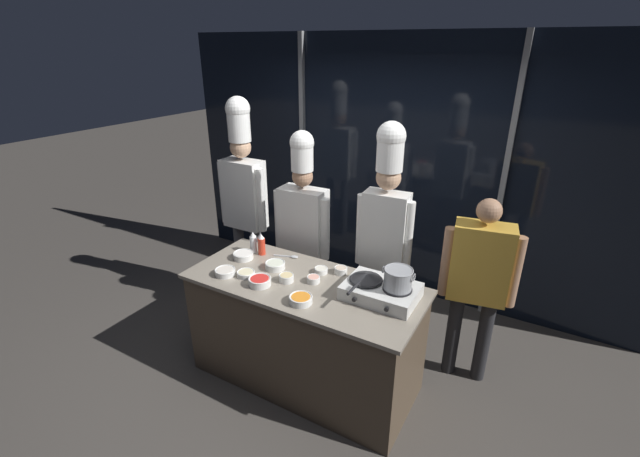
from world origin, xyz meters
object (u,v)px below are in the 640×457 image
Objects in this scene: prep_bowl_garlic at (321,270)px; person_guest at (478,276)px; prep_bowl_rice at (243,255)px; chef_head at (243,188)px; frying_pan at (366,277)px; serving_spoon_slotted at (290,256)px; prep_bowl_onion at (225,272)px; prep_bowl_bean_sprouts at (275,265)px; portable_stove at (381,291)px; squeeze_bottle_chili at (262,245)px; prep_bowl_carrots at (301,299)px; prep_bowl_bell_pepper at (260,281)px; prep_bowl_chicken at (341,270)px; prep_bowl_ginger at (286,277)px; prep_bowl_noodles at (246,273)px; prep_bowl_shrimp at (314,279)px; chef_line at (386,221)px; chef_sous at (303,220)px; squeeze_bottle_clear at (253,243)px; stock_pot at (398,278)px.

person_guest is (1.09, 0.51, 0.00)m from prep_bowl_garlic.
chef_head is (-0.53, 0.68, 0.31)m from prep_bowl_rice.
serving_spoon_slotted is (-0.78, 0.20, -0.13)m from frying_pan.
prep_bowl_onion is at bearing -118.76° from serving_spoon_slotted.
portable_stove is at bearing 1.70° from prep_bowl_bean_sprouts.
prep_bowl_carrots is at bearing -34.12° from squeeze_bottle_chili.
prep_bowl_bell_pepper reaches higher than serving_spoon_slotted.
prep_bowl_ginger is (-0.30, -0.32, 0.00)m from prep_bowl_chicken.
prep_bowl_ginger is 0.05× the size of chef_head.
portable_stove is 0.90m from prep_bowl_bell_pepper.
prep_bowl_garlic is 0.75× the size of prep_bowl_noodles.
prep_bowl_ginger is 0.21m from prep_bowl_shrimp.
frying_pan is 2.19× the size of squeeze_bottle_chili.
prep_bowl_chicken is 1.01× the size of prep_bowl_shrimp.
squeeze_bottle_chili is 0.44m from prep_bowl_onion.
prep_bowl_bell_pepper is 1.12m from chef_line.
portable_stove is at bearing 0.82° from prep_bowl_rice.
squeeze_bottle_chili is 0.39m from prep_bowl_noodles.
prep_bowl_bean_sprouts is (0.33, -0.01, 0.00)m from prep_bowl_rice.
prep_bowl_ginger is at bearing 51.99° from chef_line.
serving_spoon_slotted is 0.10× the size of chef_head.
prep_bowl_shrimp is (0.19, 0.09, -0.00)m from prep_bowl_ginger.
chef_line reaches higher than prep_bowl_shrimp.
chef_sous is at bearing 79.41° from prep_bowl_onion.
prep_bowl_ginger is (-0.16, -0.24, 0.01)m from prep_bowl_garlic.
squeeze_bottle_chili is 1.11× the size of prep_bowl_bell_pepper.
prep_bowl_shrimp is at bearing 35.77° from prep_bowl_bell_pepper.
chef_line is (1.54, -0.08, -0.01)m from chef_head.
person_guest reaches higher than prep_bowl_chicken.
portable_stove is 1.23× the size of frying_pan.
prep_bowl_bean_sprouts is at bearing -24.17° from squeeze_bottle_clear.
prep_bowl_ginger reaches higher than serving_spoon_slotted.
prep_bowl_bean_sprouts is 0.08× the size of chef_sous.
prep_bowl_onion is 1.34m from chef_line.
portable_stove is 0.25× the size of chef_line.
portable_stove is at bearing 11.76° from prep_bowl_ginger.
prep_bowl_noodles is at bearing -166.96° from portable_stove.
stock_pot reaches higher than prep_bowl_onion.
squeeze_bottle_chili is 0.09× the size of chef_line.
prep_bowl_onion is at bearing -94.19° from squeeze_bottle_chili.
prep_bowl_garlic is (0.69, 0.11, -0.01)m from prep_bowl_rice.
frying_pan is 0.91m from person_guest.
prep_bowl_bell_pepper is (-0.31, -0.39, 0.01)m from prep_bowl_garlic.
portable_stove is 0.68m from chef_line.
squeeze_bottle_chili is (-1.26, 0.13, -0.10)m from stock_pot.
prep_bowl_ginger is (0.14, 0.14, -0.00)m from prep_bowl_bell_pepper.
portable_stove reaches higher than prep_bowl_chicken.
portable_stove is at bearing 6.13° from prep_bowl_shrimp.
squeeze_bottle_chili is 1.84× the size of prep_bowl_chicken.
chef_line is at bearing 176.96° from chef_head.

